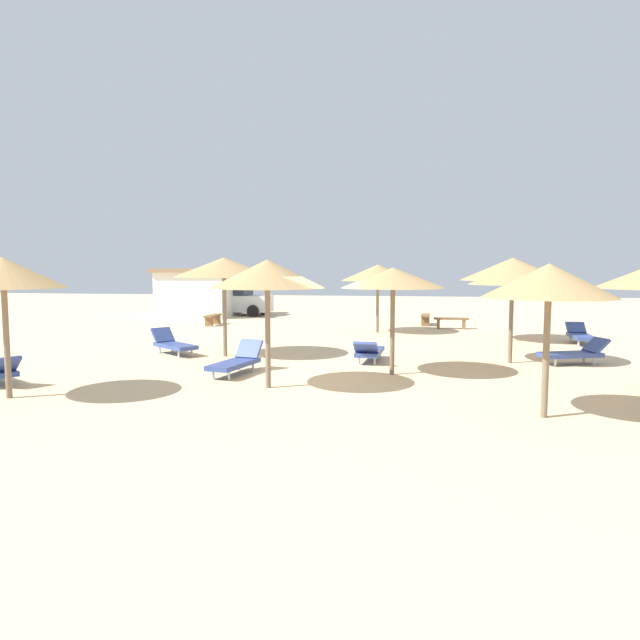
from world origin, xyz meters
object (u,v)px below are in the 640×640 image
(parked_car, at_px, (235,300))
(bench_0, at_px, (451,321))
(bench_1, at_px, (426,318))
(bench_2, at_px, (213,318))
(parasol_1, at_px, (224,268))
(lounger_1, at_px, (173,344))
(parasol_7, at_px, (378,273))
(parasol_5, at_px, (393,278))
(parasol_8, at_px, (549,281))
(lounger_5, at_px, (369,351))
(parasol_6, at_px, (512,276))
(parasol_0, at_px, (267,274))
(parasol_3, at_px, (3,273))
(beach_cabana, at_px, (200,292))
(parasol_4, at_px, (513,269))
(lounger_4, at_px, (575,353))
(lounger_0, at_px, (237,361))
(lounger_6, at_px, (580,335))

(parked_car, bearing_deg, bench_0, -25.23)
(bench_1, xyz_separation_m, bench_2, (-9.82, -1.62, 0.00))
(parasol_1, height_order, lounger_1, parasol_1)
(parasol_7, xyz_separation_m, parked_car, (-8.45, 7.33, -1.65))
(parasol_5, distance_m, parasol_8, 4.65)
(parasol_5, bearing_deg, lounger_5, 111.11)
(parasol_6, xyz_separation_m, lounger_1, (-10.91, -4.88, -2.07))
(parasol_0, height_order, bench_1, parasol_0)
(parasol_3, relative_size, parasol_8, 1.05)
(bench_2, relative_size, beach_cabana, 0.35)
(parasol_4, relative_size, parasol_6, 0.94)
(lounger_1, relative_size, lounger_5, 0.96)
(parasol_7, relative_size, parasol_8, 1.09)
(parasol_8, distance_m, bench_2, 18.75)
(parasol_4, height_order, parasol_8, parasol_4)
(lounger_4, relative_size, bench_0, 1.32)
(parasol_5, bearing_deg, parasol_8, -52.44)
(parasol_7, distance_m, bench_1, 4.51)
(parasol_4, relative_size, bench_2, 1.97)
(parasol_7, bearing_deg, lounger_0, -107.15)
(parasol_5, height_order, beach_cabana, parasol_5)
(parasol_4, distance_m, parasol_7, 8.08)
(lounger_6, bearing_deg, parasol_6, 171.06)
(parasol_1, bearing_deg, parasol_5, -23.12)
(lounger_1, relative_size, beach_cabana, 0.44)
(bench_2, bearing_deg, lounger_4, -32.61)
(parasol_3, bearing_deg, beach_cabana, 99.51)
(bench_2, bearing_deg, lounger_1, -78.22)
(parasol_0, relative_size, lounger_1, 1.54)
(parasol_1, relative_size, lounger_0, 1.56)
(beach_cabana, bearing_deg, parasol_8, -54.52)
(parasol_4, xyz_separation_m, lounger_1, (-10.07, 0.04, -2.32))
(lounger_4, distance_m, beach_cabana, 20.98)
(parasol_4, bearing_deg, parked_car, 131.36)
(parasol_0, height_order, parasol_7, parasol_0)
(parasol_0, distance_m, lounger_1, 6.37)
(parasol_3, distance_m, parasol_6, 16.16)
(parasol_0, distance_m, parasol_1, 4.83)
(bench_1, bearing_deg, lounger_1, -127.81)
(parasol_7, height_order, parked_car, parasol_7)
(parasol_5, bearing_deg, lounger_1, 161.37)
(bench_2, distance_m, beach_cabana, 5.45)
(parasol_1, height_order, parasol_4, parasol_1)
(parasol_6, xyz_separation_m, lounger_0, (-7.97, -7.73, -2.07))
(parasol_3, height_order, parasol_4, parasol_4)
(lounger_0, bearing_deg, lounger_6, 35.61)
(parasol_7, relative_size, parked_car, 0.74)
(parasol_5, distance_m, bench_2, 14.13)
(parasol_5, xyz_separation_m, parasol_7, (-0.88, 9.21, 0.04))
(parasol_7, xyz_separation_m, parasol_8, (3.72, -12.90, -0.01))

